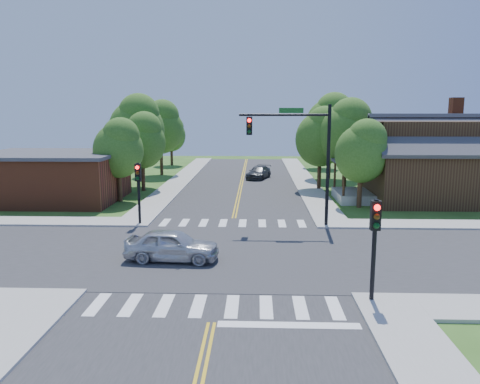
{
  "coord_description": "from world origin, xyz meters",
  "views": [
    {
      "loc": [
        1.43,
        -21.68,
        6.82
      ],
      "look_at": [
        0.48,
        4.92,
        2.2
      ],
      "focal_mm": 35.0,
      "sensor_mm": 36.0,
      "label": 1
    }
  ],
  "objects_px": {
    "signal_mast_ne": "(299,145)",
    "signal_pole_se": "(375,231)",
    "car_dgrey": "(259,173)",
    "signal_pole_nw": "(138,182)",
    "car_silver": "(172,246)",
    "house_ne": "(437,158)"
  },
  "relations": [
    {
      "from": "car_silver",
      "to": "car_dgrey",
      "type": "relative_size",
      "value": 0.96
    },
    {
      "from": "signal_pole_se",
      "to": "signal_pole_nw",
      "type": "relative_size",
      "value": 1.0
    },
    {
      "from": "car_dgrey",
      "to": "signal_mast_ne",
      "type": "bearing_deg",
      "value": -65.96
    },
    {
      "from": "signal_mast_ne",
      "to": "car_silver",
      "type": "distance_m",
      "value": 10.12
    },
    {
      "from": "car_dgrey",
      "to": "signal_pole_nw",
      "type": "bearing_deg",
      "value": -92.42
    },
    {
      "from": "car_silver",
      "to": "signal_pole_nw",
      "type": "bearing_deg",
      "value": 29.12
    },
    {
      "from": "house_ne",
      "to": "car_silver",
      "type": "distance_m",
      "value": 23.46
    },
    {
      "from": "signal_mast_ne",
      "to": "signal_pole_nw",
      "type": "relative_size",
      "value": 1.89
    },
    {
      "from": "signal_mast_ne",
      "to": "signal_pole_se",
      "type": "xyz_separation_m",
      "value": [
        1.69,
        -11.21,
        -2.19
      ]
    },
    {
      "from": "signal_mast_ne",
      "to": "car_dgrey",
      "type": "bearing_deg",
      "value": 96.47
    },
    {
      "from": "signal_mast_ne",
      "to": "house_ne",
      "type": "bearing_deg",
      "value": 37.68
    },
    {
      "from": "signal_mast_ne",
      "to": "signal_pole_se",
      "type": "relative_size",
      "value": 1.89
    },
    {
      "from": "house_ne",
      "to": "car_dgrey",
      "type": "relative_size",
      "value": 2.86
    },
    {
      "from": "car_silver",
      "to": "car_dgrey",
      "type": "distance_m",
      "value": 26.98
    },
    {
      "from": "house_ne",
      "to": "car_silver",
      "type": "xyz_separation_m",
      "value": [
        -17.52,
        -15.38,
        -2.6
      ]
    },
    {
      "from": "signal_mast_ne",
      "to": "house_ne",
      "type": "relative_size",
      "value": 0.55
    },
    {
      "from": "signal_mast_ne",
      "to": "signal_pole_se",
      "type": "bearing_deg",
      "value": -81.44
    },
    {
      "from": "signal_pole_nw",
      "to": "house_ne",
      "type": "relative_size",
      "value": 0.29
    },
    {
      "from": "car_silver",
      "to": "signal_mast_ne",
      "type": "bearing_deg",
      "value": -39.45
    },
    {
      "from": "signal_mast_ne",
      "to": "house_ne",
      "type": "height_order",
      "value": "signal_mast_ne"
    },
    {
      "from": "signal_pole_se",
      "to": "house_ne",
      "type": "xyz_separation_m",
      "value": [
        9.51,
        19.86,
        0.67
      ]
    },
    {
      "from": "signal_pole_se",
      "to": "car_silver",
      "type": "distance_m",
      "value": 9.38
    }
  ]
}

